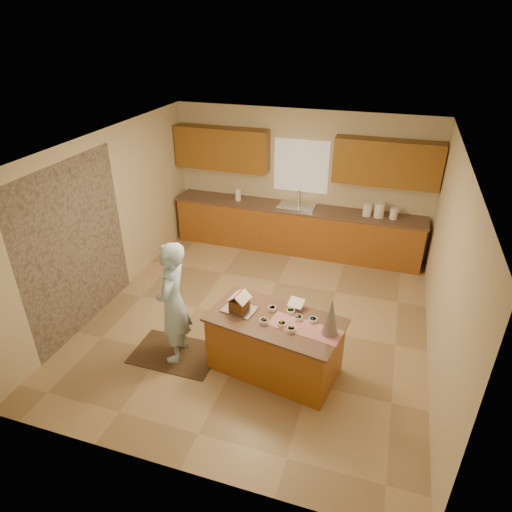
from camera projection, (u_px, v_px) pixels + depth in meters
name	position (u px, v px, depth m)	size (l,w,h in m)	color
floor	(258.00, 319.00, 6.95)	(5.50, 5.50, 0.00)	tan
ceiling	(259.00, 147.00, 5.65)	(5.50, 5.50, 0.00)	silver
wall_back	(301.00, 181.00, 8.60)	(5.50, 5.50, 0.00)	beige
wall_front	(167.00, 373.00, 4.00)	(5.50, 5.50, 0.00)	beige
wall_left	(106.00, 220.00, 6.97)	(5.50, 5.50, 0.00)	beige
wall_right	(447.00, 269.00, 5.63)	(5.50, 5.50, 0.00)	beige
stone_accent	(76.00, 248.00, 6.34)	(2.50, 2.50, 0.00)	gray
window_curtain	(301.00, 166.00, 8.43)	(1.05, 0.03, 1.00)	white
back_counter_base	(295.00, 230.00, 8.79)	(4.80, 0.60, 0.88)	#96551F
back_counter_top	(296.00, 208.00, 8.57)	(4.85, 0.63, 0.04)	brown
upper_cabinet_left	(222.00, 149.00, 8.60)	(1.85, 0.35, 0.80)	brown
upper_cabinet_right	(387.00, 163.00, 7.78)	(1.85, 0.35, 0.80)	brown
sink	(296.00, 209.00, 8.57)	(0.70, 0.45, 0.12)	silver
faucet	(299.00, 197.00, 8.64)	(0.03, 0.03, 0.28)	silver
island_base	(275.00, 346.00, 5.78)	(1.61, 0.81, 0.79)	#96551F
island_top	(275.00, 320.00, 5.59)	(1.68, 0.88, 0.04)	brown
table_runner	(305.00, 328.00, 5.41)	(0.90, 0.32, 0.01)	#A20B20
baking_tray	(239.00, 309.00, 5.74)	(0.41, 0.30, 0.02)	silver
cookbook	(296.00, 303.00, 5.75)	(0.20, 0.02, 0.16)	white
tinsel_tree	(331.00, 317.00, 5.21)	(0.20, 0.20, 0.49)	#B7B7C4
rug	(175.00, 354.00, 6.23)	(1.17, 0.76, 0.01)	black
boy	(173.00, 303.00, 5.80)	(0.63, 0.41, 1.73)	#ABD4F3
canister_a	(367.00, 210.00, 8.15)	(0.16, 0.16, 0.22)	white
canister_b	(379.00, 210.00, 8.08)	(0.18, 0.18, 0.26)	white
canister_c	(394.00, 213.00, 8.03)	(0.14, 0.14, 0.20)	white
paper_towel	(238.00, 195.00, 8.82)	(0.11, 0.11, 0.24)	white
gingerbread_house	(239.00, 303.00, 5.69)	(0.29, 0.29, 0.25)	brown
candy_bowls	(287.00, 319.00, 5.54)	(0.68, 0.47, 0.05)	gold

